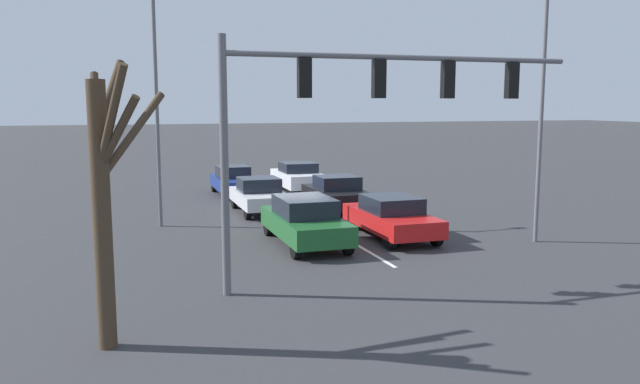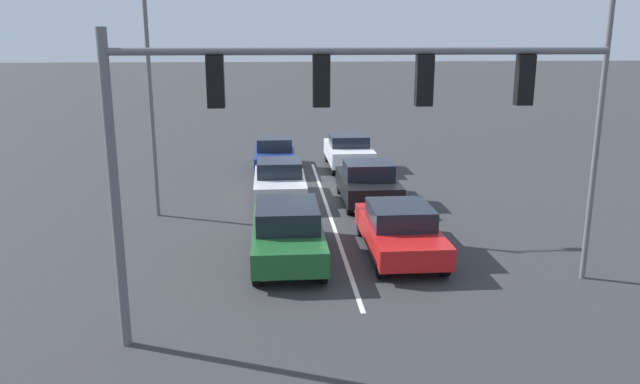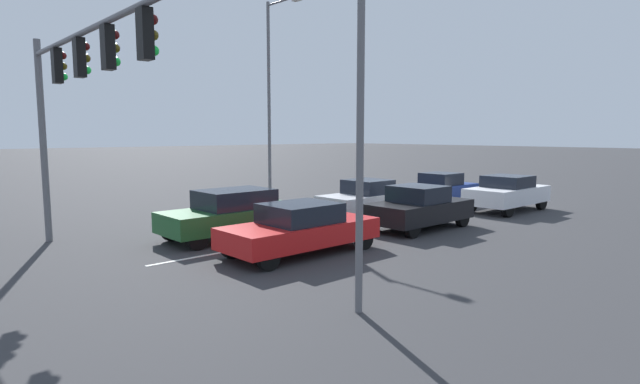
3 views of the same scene
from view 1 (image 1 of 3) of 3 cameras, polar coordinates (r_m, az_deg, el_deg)
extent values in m
plane|color=#333335|center=(27.42, -2.30, -1.56)|extent=(240.00, 240.00, 0.00)
cube|color=silver|center=(25.32, -0.93, -2.35)|extent=(0.12, 16.44, 0.01)
cube|color=#1E5928|center=(20.44, -1.36, -3.04)|extent=(1.90, 4.70, 0.64)
cube|color=black|center=(20.37, -1.40, -1.31)|extent=(1.67, 2.30, 0.60)
cube|color=red|center=(22.78, -1.43, -1.48)|extent=(0.24, 0.06, 0.12)
cube|color=red|center=(22.44, -4.70, -1.65)|extent=(0.24, 0.06, 0.12)
cylinder|color=black|center=(19.12, 2.54, -4.80)|extent=(0.22, 0.65, 0.65)
cylinder|color=black|center=(18.62, -2.21, -5.15)|extent=(0.22, 0.65, 0.65)
cylinder|color=black|center=(22.41, -0.65, -2.89)|extent=(0.22, 0.65, 0.65)
cylinder|color=black|center=(21.98, -4.75, -3.13)|extent=(0.22, 0.65, 0.65)
cube|color=red|center=(21.71, 6.53, -2.56)|extent=(1.90, 4.56, 0.58)
cube|color=black|center=(21.61, 6.55, -1.10)|extent=(1.67, 1.98, 0.54)
cube|color=red|center=(23.96, 5.75, -1.19)|extent=(0.24, 0.06, 0.12)
cube|color=red|center=(23.46, 2.78, -1.36)|extent=(0.24, 0.06, 0.12)
cylinder|color=black|center=(20.62, 10.59, -4.04)|extent=(0.22, 0.61, 0.61)
cylinder|color=black|center=(19.90, 6.42, -4.40)|extent=(0.22, 0.61, 0.61)
cylinder|color=black|center=(23.64, 6.59, -2.41)|extent=(0.22, 0.61, 0.61)
cylinder|color=black|center=(23.01, 2.87, -2.65)|extent=(0.22, 0.61, 0.61)
cube|color=black|center=(26.73, 1.52, -0.42)|extent=(1.95, 4.04, 0.67)
cube|color=black|center=(26.58, 1.57, 0.88)|extent=(1.71, 1.60, 0.56)
cube|color=red|center=(28.78, 1.47, 0.53)|extent=(0.24, 0.06, 0.12)
cube|color=red|center=(28.36, -1.12, 0.42)|extent=(0.24, 0.06, 0.12)
cylinder|color=black|center=(25.73, 4.38, -1.52)|extent=(0.22, 0.61, 0.61)
cylinder|color=black|center=(25.15, 0.82, -1.73)|extent=(0.22, 0.61, 0.61)
cylinder|color=black|center=(28.43, 2.12, -0.59)|extent=(0.22, 0.61, 0.61)
cylinder|color=black|center=(27.90, -1.13, -0.75)|extent=(0.22, 0.61, 0.61)
cube|color=silver|center=(26.55, -5.56, -0.54)|extent=(1.87, 4.10, 0.55)
cube|color=black|center=(26.56, -5.62, 0.70)|extent=(1.65, 1.61, 0.57)
cube|color=red|center=(28.61, -5.16, 0.37)|extent=(0.24, 0.06, 0.12)
cube|color=red|center=(28.35, -7.74, 0.26)|extent=(0.24, 0.06, 0.12)
cylinder|color=black|center=(25.39, -3.07, -1.53)|extent=(0.22, 0.71, 0.71)
cylinder|color=black|center=(25.03, -6.63, -1.72)|extent=(0.22, 0.71, 0.71)
cylinder|color=black|center=(28.16, -4.59, -0.60)|extent=(0.22, 0.71, 0.71)
cylinder|color=black|center=(27.83, -7.82, -0.75)|extent=(0.22, 0.71, 0.71)
cube|color=silver|center=(32.61, -2.02, 1.23)|extent=(1.94, 4.26, 0.70)
cube|color=black|center=(32.54, -2.02, 2.28)|extent=(1.70, 1.79, 0.50)
cube|color=red|center=(34.77, -1.90, 1.95)|extent=(0.24, 0.06, 0.12)
cube|color=red|center=(34.42, -4.07, 1.87)|extent=(0.24, 0.06, 0.12)
cylinder|color=black|center=(31.46, 0.22, 0.35)|extent=(0.22, 0.72, 0.72)
cylinder|color=black|center=(30.98, -2.72, 0.22)|extent=(0.22, 0.72, 0.72)
cylinder|color=black|center=(34.34, -1.37, 1.00)|extent=(0.22, 0.72, 0.72)
cylinder|color=black|center=(33.90, -4.09, 0.89)|extent=(0.22, 0.72, 0.72)
cube|color=navy|center=(31.75, -7.92, 0.81)|extent=(1.77, 4.25, 0.58)
cube|color=black|center=(31.79, -7.97, 1.86)|extent=(1.56, 1.63, 0.57)
cube|color=red|center=(33.89, -7.52, 1.51)|extent=(0.24, 0.06, 0.12)
cube|color=red|center=(33.68, -9.59, 1.43)|extent=(0.24, 0.06, 0.12)
cylinder|color=black|center=(30.43, -5.99, -0.02)|extent=(0.22, 0.65, 0.65)
cylinder|color=black|center=(30.15, -8.80, -0.15)|extent=(0.22, 0.65, 0.65)
cylinder|color=black|center=(33.44, -7.11, 0.69)|extent=(0.22, 0.65, 0.65)
cylinder|color=black|center=(33.19, -9.67, 0.58)|extent=(0.22, 0.65, 0.65)
cylinder|color=slate|center=(14.84, -8.72, 2.19)|extent=(0.20, 0.20, 6.17)
cylinder|color=slate|center=(16.25, 7.99, 12.08)|extent=(9.38, 0.14, 0.14)
cube|color=black|center=(17.80, 17.14, 9.69)|extent=(0.32, 0.22, 0.95)
sphere|color=#4C0C0C|center=(17.94, 16.87, 10.60)|extent=(0.20, 0.20, 0.20)
sphere|color=#4C420C|center=(17.93, 16.84, 9.69)|extent=(0.20, 0.20, 0.20)
sphere|color=#19D83F|center=(17.92, 16.80, 8.78)|extent=(0.20, 0.20, 0.20)
cube|color=black|center=(16.76, 11.61, 10.00)|extent=(0.32, 0.22, 0.95)
sphere|color=#4C0C0C|center=(16.91, 11.36, 10.96)|extent=(0.20, 0.20, 0.20)
sphere|color=#4C420C|center=(16.90, 11.34, 9.99)|extent=(0.20, 0.20, 0.20)
sphere|color=#19D83F|center=(16.89, 11.31, 9.03)|extent=(0.20, 0.20, 0.20)
cube|color=black|center=(15.89, 5.40, 10.24)|extent=(0.32, 0.22, 0.95)
sphere|color=#4C0C0C|center=(16.05, 5.19, 11.24)|extent=(0.20, 0.20, 0.20)
sphere|color=#4C420C|center=(16.04, 5.17, 10.23)|extent=(0.20, 0.20, 0.20)
sphere|color=#19D83F|center=(16.03, 5.16, 9.21)|extent=(0.20, 0.20, 0.20)
cube|color=black|center=(15.23, -1.44, 10.37)|extent=(0.32, 0.22, 0.95)
sphere|color=#4C0C0C|center=(15.39, -1.61, 11.41)|extent=(0.20, 0.20, 0.20)
sphere|color=#4C420C|center=(15.38, -1.61, 10.35)|extent=(0.20, 0.20, 0.20)
sphere|color=#19D83F|center=(15.37, -1.60, 9.29)|extent=(0.20, 0.20, 0.20)
cylinder|color=slate|center=(23.89, -14.70, 7.62)|extent=(0.14, 0.14, 9.01)
cylinder|color=slate|center=(21.71, 19.58, 6.82)|extent=(0.14, 0.14, 8.57)
cylinder|color=#423323|center=(12.18, -19.31, -2.19)|extent=(0.34, 0.34, 5.02)
cylinder|color=#423323|center=(12.55, -19.72, 5.84)|extent=(0.20, 1.23, 2.02)
cylinder|color=#423323|center=(11.72, -18.03, 5.08)|extent=(0.87, 0.79, 1.40)
cylinder|color=#423323|center=(12.56, -16.80, 5.05)|extent=(1.40, 1.28, 1.66)
cylinder|color=#423323|center=(11.61, -18.55, 6.36)|extent=(0.69, 0.97, 1.93)
cylinder|color=#423323|center=(12.33, -18.69, 8.32)|extent=(0.66, 0.86, 1.38)
camera|label=2|loc=(6.26, 44.95, 19.32)|focal=35.00mm
camera|label=3|loc=(22.20, 43.38, 2.66)|focal=28.00mm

